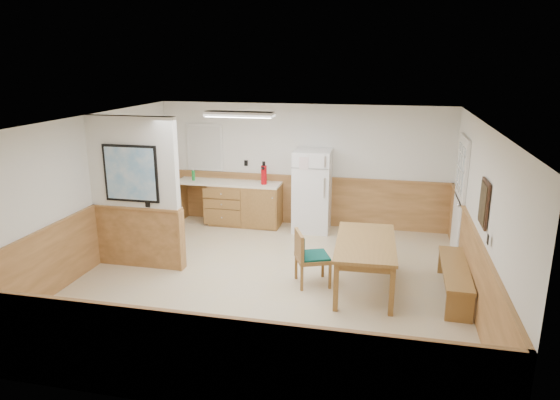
% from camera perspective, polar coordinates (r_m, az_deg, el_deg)
% --- Properties ---
extents(ground, '(6.00, 6.00, 0.00)m').
position_cam_1_polar(ground, '(7.86, -1.43, -9.38)').
color(ground, beige).
rests_on(ground, ground).
extents(ceiling, '(6.00, 6.00, 0.02)m').
position_cam_1_polar(ceiling, '(7.17, -1.57, 9.03)').
color(ceiling, white).
rests_on(ceiling, back_wall).
extents(back_wall, '(6.00, 0.02, 2.50)m').
position_cam_1_polar(back_wall, '(10.27, 2.56, 3.97)').
color(back_wall, white).
rests_on(back_wall, ground).
extents(right_wall, '(0.02, 6.00, 2.50)m').
position_cam_1_polar(right_wall, '(7.32, 21.94, -1.99)').
color(right_wall, white).
rests_on(right_wall, ground).
extents(left_wall, '(0.02, 6.00, 2.50)m').
position_cam_1_polar(left_wall, '(8.63, -21.21, 0.65)').
color(left_wall, white).
rests_on(left_wall, ground).
extents(wainscot_back, '(6.00, 0.04, 1.00)m').
position_cam_1_polar(wainscot_back, '(10.43, 2.50, -0.09)').
color(wainscot_back, tan).
rests_on(wainscot_back, ground).
extents(wainscot_right, '(0.04, 6.00, 1.00)m').
position_cam_1_polar(wainscot_right, '(7.57, 21.21, -7.40)').
color(wainscot_right, tan).
rests_on(wainscot_right, ground).
extents(wainscot_left, '(0.04, 6.00, 1.00)m').
position_cam_1_polar(wainscot_left, '(8.83, -20.62, -4.06)').
color(wainscot_left, tan).
rests_on(wainscot_left, ground).
extents(partition_wall, '(1.50, 0.20, 2.50)m').
position_cam_1_polar(partition_wall, '(8.41, -16.21, 0.60)').
color(partition_wall, white).
rests_on(partition_wall, ground).
extents(kitchen_counter, '(2.20, 0.61, 1.00)m').
position_cam_1_polar(kitchen_counter, '(10.43, -4.34, -0.34)').
color(kitchen_counter, '#A06F38').
rests_on(kitchen_counter, ground).
extents(exterior_door, '(0.07, 1.02, 2.15)m').
position_cam_1_polar(exterior_door, '(9.18, 19.82, 0.35)').
color(exterior_door, white).
rests_on(exterior_door, ground).
extents(kitchen_window, '(0.80, 0.04, 1.00)m').
position_cam_1_polar(kitchen_window, '(10.75, -8.58, 5.96)').
color(kitchen_window, white).
rests_on(kitchen_window, back_wall).
extents(wall_painting, '(0.04, 0.50, 0.60)m').
position_cam_1_polar(wall_painting, '(6.95, 22.28, -0.34)').
color(wall_painting, '#352015').
rests_on(wall_painting, right_wall).
extents(fluorescent_fixture, '(1.20, 0.30, 0.09)m').
position_cam_1_polar(fluorescent_fixture, '(8.64, -4.66, 9.75)').
color(fluorescent_fixture, white).
rests_on(fluorescent_fixture, ceiling).
extents(refrigerator, '(0.74, 0.73, 1.64)m').
position_cam_1_polar(refrigerator, '(9.97, 3.70, 1.06)').
color(refrigerator, white).
rests_on(refrigerator, ground).
extents(dining_table, '(0.94, 1.76, 0.75)m').
position_cam_1_polar(dining_table, '(7.54, 9.74, -5.31)').
color(dining_table, olive).
rests_on(dining_table, ground).
extents(dining_bench, '(0.41, 1.70, 0.45)m').
position_cam_1_polar(dining_bench, '(7.74, 19.37, -7.92)').
color(dining_bench, olive).
rests_on(dining_bench, ground).
extents(dining_chair, '(0.81, 0.69, 0.85)m').
position_cam_1_polar(dining_chair, '(7.62, 3.09, -6.19)').
color(dining_chair, olive).
rests_on(dining_chair, ground).
extents(fire_extinguisher, '(0.12, 0.12, 0.47)m').
position_cam_1_polar(fire_extinguisher, '(10.11, -1.86, 2.96)').
color(fire_extinguisher, '#BD0A12').
rests_on(fire_extinguisher, kitchen_counter).
extents(soap_bottle, '(0.09, 0.09, 0.21)m').
position_cam_1_polar(soap_bottle, '(10.62, -9.87, 2.79)').
color(soap_bottle, green).
rests_on(soap_bottle, kitchen_counter).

